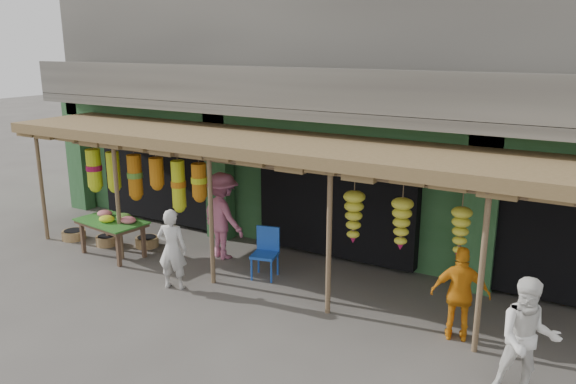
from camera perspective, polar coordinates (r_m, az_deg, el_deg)
The scene contains 12 objects.
ground at distance 10.62m, azimuth -0.38°, elevation -10.47°, with size 80.00×80.00×0.00m, color #514C47.
building at distance 14.05m, azimuth 9.97°, elevation 9.87°, with size 16.40×6.80×7.00m.
awning at distance 10.55m, azimuth 1.13°, elevation 4.11°, with size 14.00×2.70×2.79m.
flower_table at distance 12.85m, azimuth -17.37°, elevation -2.95°, with size 1.67×1.11×0.94m.
blue_chair at distance 11.26m, azimuth -2.24°, elevation -5.86°, with size 0.58×0.59×1.01m.
basket_left at distance 13.39m, azimuth -14.13°, elevation -4.92°, with size 0.53×0.53×0.22m, color olive.
basket_mid at distance 14.41m, azimuth -20.93°, elevation -4.08°, with size 0.55×0.55×0.21m, color #966C43.
basket_right at distance 13.73m, azimuth -17.94°, elevation -4.71°, with size 0.48×0.48×0.22m, color #A3714C.
person_front at distance 10.85m, azimuth -11.69°, elevation -5.71°, with size 0.58×0.38×1.58m, color silver.
person_right at distance 8.15m, azimuth 23.17°, elevation -13.55°, with size 0.81×0.63×1.67m, color white.
person_vendor at distance 9.27m, azimuth 17.12°, elevation -9.88°, with size 0.90×0.38×1.54m, color orange.
person_shopper at distance 12.18m, azimuth -6.64°, elevation -2.40°, with size 1.23×0.70×1.90m, color #C36786.
Camera 1 is at (4.92, -8.24, 4.56)m, focal length 35.00 mm.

